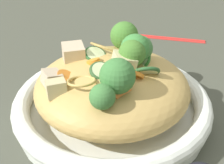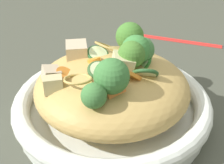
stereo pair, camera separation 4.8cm
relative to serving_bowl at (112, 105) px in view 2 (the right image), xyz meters
The scene contains 8 objects.
ground_plane 0.02m from the serving_bowl, ahead, with size 3.00×3.00×0.00m, color #45483C.
serving_bowl is the anchor object (origin of this frame).
noodle_heap 0.04m from the serving_bowl, 13.79° to the left, with size 0.25×0.25×0.10m.
broccoli_florets 0.10m from the serving_bowl, 107.06° to the right, with size 0.22×0.14×0.07m.
carrot_coins 0.09m from the serving_bowl, 152.89° to the left, with size 0.12×0.13×0.03m.
zucchini_slices 0.08m from the serving_bowl, 119.19° to the right, with size 0.12×0.11×0.03m.
chicken_chunks 0.09m from the serving_bowl, 76.08° to the left, with size 0.11×0.14×0.05m.
chopsticks_pair 0.37m from the serving_bowl, 39.34° to the right, with size 0.13×0.20×0.01m.
Camera 2 is at (-0.40, 0.07, 0.33)m, focal length 47.44 mm.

